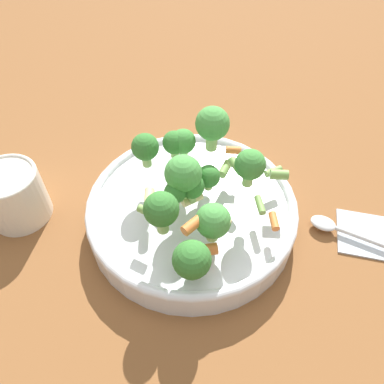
{
  "coord_description": "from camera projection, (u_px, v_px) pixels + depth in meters",
  "views": [
    {
      "loc": [
        0.34,
        -0.0,
        0.44
      ],
      "look_at": [
        0.0,
        0.0,
        0.06
      ],
      "focal_mm": 35.0,
      "sensor_mm": 36.0,
      "label": 1
    }
  ],
  "objects": [
    {
      "name": "cup",
      "position": [
        13.0,
        195.0,
        0.53
      ],
      "size": [
        0.09,
        0.09,
        0.08
      ],
      "color": "silver",
      "rests_on": "ground_plane"
    },
    {
      "name": "pasta_salad",
      "position": [
        194.0,
        181.0,
        0.47
      ],
      "size": [
        0.22,
        0.21,
        0.11
      ],
      "color": "#8CB766",
      "rests_on": "bowl"
    },
    {
      "name": "bowl",
      "position": [
        192.0,
        210.0,
        0.54
      ],
      "size": [
        0.3,
        0.3,
        0.05
      ],
      "color": "silver",
      "rests_on": "ground_plane"
    },
    {
      "name": "napkin",
      "position": [
        381.0,
        237.0,
        0.53
      ],
      "size": [
        0.1,
        0.14,
        0.01
      ],
      "color": "#B2BCC6",
      "rests_on": "ground_plane"
    },
    {
      "name": "ground_plane",
      "position": [
        192.0,
        220.0,
        0.55
      ],
      "size": [
        3.0,
        3.0,
        0.0
      ],
      "primitive_type": "plane",
      "color": "brown"
    },
    {
      "name": "spoon",
      "position": [
        353.0,
        234.0,
        0.52
      ],
      "size": [
        0.1,
        0.18,
        0.01
      ],
      "rotation": [
        0.0,
        0.0,
        10.52
      ],
      "color": "silver",
      "rests_on": "napkin"
    }
  ]
}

